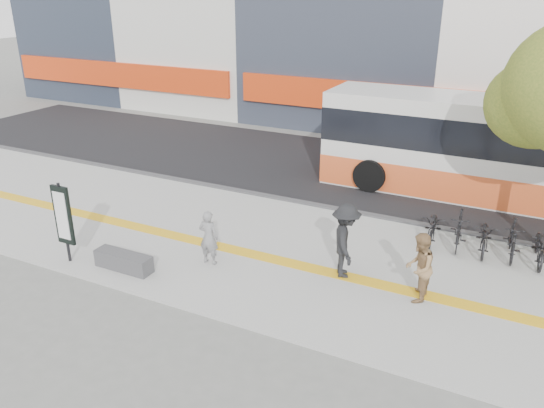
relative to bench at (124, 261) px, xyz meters
The scene contains 12 objects.
ground 2.88m from the bench, 24.78° to the left, with size 120.00×120.00×0.00m, color slate.
sidewalk 3.76m from the bench, 46.08° to the left, with size 40.00×7.00×0.08m, color gray.
tactile_strip 3.41m from the bench, 40.24° to the left, with size 40.00×0.45×0.01m, color gold.
street 10.53m from the bench, 75.70° to the left, with size 40.00×8.00×0.06m, color black.
curb 6.73m from the bench, 67.25° to the left, with size 40.00×0.25×0.14m, color #38383B.
bench is the anchor object (origin of this frame).
signboard 1.94m from the bench, 169.19° to the right, with size 0.55×0.10×2.20m.
bus 12.86m from the bench, 49.32° to the left, with size 12.59×2.98×3.35m.
bicycle_row 9.69m from the bench, 32.47° to the left, with size 3.54×1.80×1.02m.
seated_woman 2.26m from the bench, 35.27° to the left, with size 0.54×0.36×1.48m, color black.
pedestrian_tan 7.36m from the bench, 15.31° to the left, with size 0.81×0.63×1.67m, color #937048.
pedestrian_dark 5.70m from the bench, 23.43° to the left, with size 1.24×0.71×1.92m, color black.
Camera 1 is at (6.34, -10.49, 6.95)m, focal length 35.72 mm.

